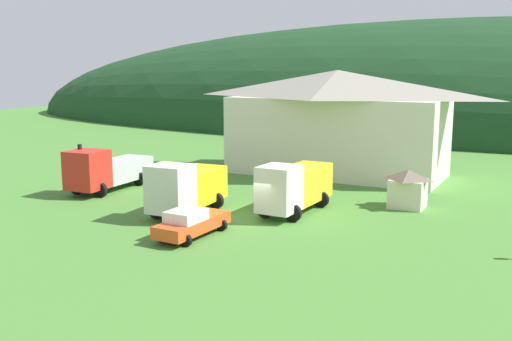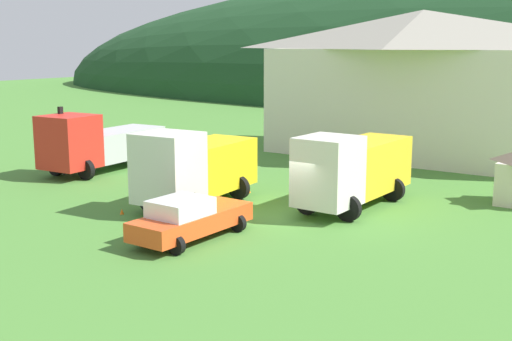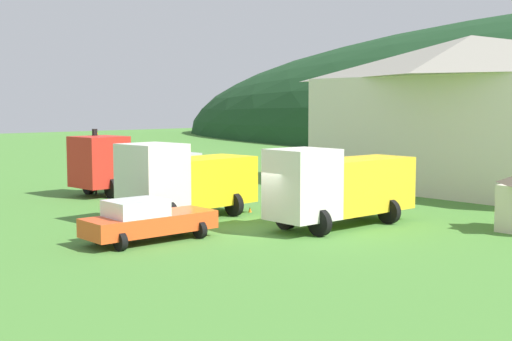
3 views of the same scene
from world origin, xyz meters
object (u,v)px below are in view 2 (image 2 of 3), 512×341
at_px(traffic_cone_near_pickup, 249,193).
at_px(traffic_cone_mid_row, 122,214).
at_px(traffic_light_west, 62,133).
at_px(crane_truck_red, 96,143).
at_px(heavy_rig_striped, 352,168).
at_px(depot_building, 420,82).
at_px(flatbed_truck_yellow, 193,166).
at_px(service_pickup_orange, 189,218).

xyz_separation_m(traffic_cone_near_pickup, traffic_cone_mid_row, (-2.14, -6.49, 0.00)).
bearing_deg(traffic_light_west, crane_truck_red, 65.46).
bearing_deg(traffic_cone_mid_row, heavy_rig_striped, 41.13).
bearing_deg(depot_building, traffic_cone_mid_row, -103.29).
distance_m(crane_truck_red, flatbed_truck_yellow, 10.24).
relative_size(flatbed_truck_yellow, heavy_rig_striped, 0.92).
bearing_deg(crane_truck_red, traffic_cone_near_pickup, 88.28).
bearing_deg(traffic_cone_near_pickup, flatbed_truck_yellow, -99.30).
bearing_deg(traffic_light_west, heavy_rig_striped, 8.03).
height_order(crane_truck_red, service_pickup_orange, crane_truck_red).
bearing_deg(flatbed_truck_yellow, service_pickup_orange, 33.83).
relative_size(heavy_rig_striped, traffic_cone_near_pickup, 14.00).
xyz_separation_m(crane_truck_red, traffic_light_west, (-0.80, -1.76, 0.69)).
distance_m(heavy_rig_striped, service_pickup_orange, 8.39).
bearing_deg(service_pickup_orange, flatbed_truck_yellow, -140.53).
relative_size(depot_building, traffic_cone_near_pickup, 38.09).
bearing_deg(heavy_rig_striped, crane_truck_red, -86.55).
relative_size(crane_truck_red, service_pickup_orange, 1.56).
relative_size(depot_building, heavy_rig_striped, 2.72).
bearing_deg(depot_building, heavy_rig_striped, -80.10).
bearing_deg(heavy_rig_striped, service_pickup_orange, -18.22).
distance_m(depot_building, crane_truck_red, 20.47).
bearing_deg(crane_truck_red, service_pickup_orange, 56.78).
relative_size(depot_building, crane_truck_red, 2.45).
height_order(flatbed_truck_yellow, traffic_light_west, traffic_light_west).
height_order(traffic_cone_near_pickup, traffic_cone_mid_row, traffic_cone_near_pickup).
relative_size(depot_building, service_pickup_orange, 3.83).
height_order(depot_building, traffic_cone_near_pickup, depot_building).
bearing_deg(traffic_cone_mid_row, service_pickup_orange, -14.01).
bearing_deg(traffic_light_west, depot_building, 50.52).
bearing_deg(depot_building, traffic_light_west, -129.48).
distance_m(crane_truck_red, service_pickup_orange, 14.94).
relative_size(flatbed_truck_yellow, traffic_cone_mid_row, 13.79).
distance_m(crane_truck_red, traffic_cone_mid_row, 10.33).
xyz_separation_m(crane_truck_red, heavy_rig_striped, (15.81, 0.59, 0.15)).
height_order(heavy_rig_striped, traffic_cone_mid_row, heavy_rig_striped).
xyz_separation_m(service_pickup_orange, traffic_cone_near_pickup, (-2.69, 7.69, -0.83)).
relative_size(crane_truck_red, heavy_rig_striped, 1.11).
relative_size(flatbed_truck_yellow, traffic_light_west, 1.77).
bearing_deg(heavy_rig_striped, traffic_cone_near_pickup, -86.98).
bearing_deg(service_pickup_orange, heavy_rig_striped, 161.67).
bearing_deg(traffic_light_west, traffic_cone_mid_row, -25.56).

